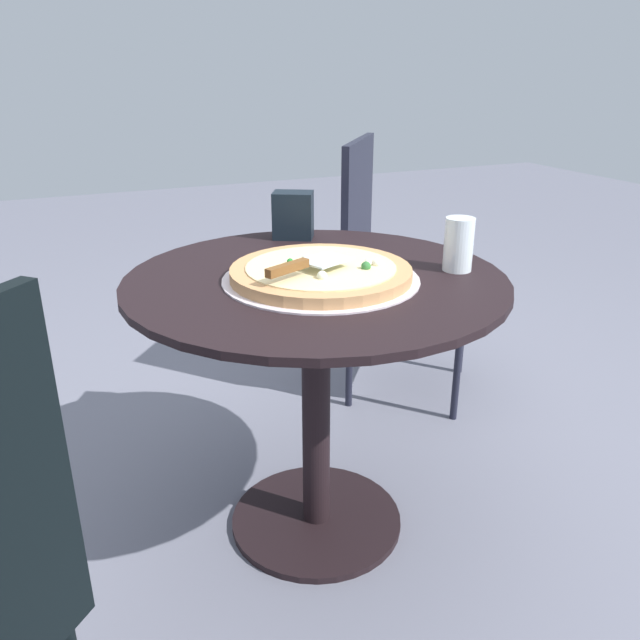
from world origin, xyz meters
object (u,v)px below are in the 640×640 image
object	(u,v)px
pizza_on_tray	(320,273)
drinking_cup	(459,244)
patio_table	(316,348)
napkin_dispenser	(293,215)
pizza_server	(304,264)
patio_chair_far	(390,254)

from	to	relation	value
pizza_on_tray	drinking_cup	distance (m)	0.33
patio_table	napkin_dispenser	world-z (taller)	napkin_dispenser
pizza_server	patio_chair_far	bearing A→B (deg)	138.43
patio_table	patio_chair_far	distance (m)	0.81
patio_table	pizza_server	xyz separation A→B (m)	(0.07, -0.06, 0.23)
drinking_cup	patio_chair_far	xyz separation A→B (m)	(-0.69, 0.22, -0.23)
pizza_server	napkin_dispenser	world-z (taller)	napkin_dispenser
patio_table	pizza_server	distance (m)	0.25
napkin_dispenser	patio_chair_far	world-z (taller)	patio_chair_far
patio_table	pizza_on_tray	xyz separation A→B (m)	(0.03, -0.00, 0.19)
patio_table	drinking_cup	distance (m)	0.41
pizza_server	drinking_cup	bearing A→B (deg)	86.77
pizza_on_tray	napkin_dispenser	bearing A→B (deg)	167.49
patio_table	napkin_dispenser	xyz separation A→B (m)	(-0.34, 0.08, 0.24)
patio_table	pizza_server	world-z (taller)	pizza_server
napkin_dispenser	patio_chair_far	distance (m)	0.58
pizza_on_tray	pizza_server	world-z (taller)	pizza_server
pizza_server	napkin_dispenser	size ratio (longest dim) A/B	1.70
pizza_on_tray	drinking_cup	xyz separation A→B (m)	(0.06, 0.32, 0.05)
pizza_on_tray	patio_chair_far	distance (m)	0.85
napkin_dispenser	patio_chair_far	xyz separation A→B (m)	(-0.27, 0.46, -0.23)
pizza_on_tray	napkin_dispenser	world-z (taller)	napkin_dispenser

